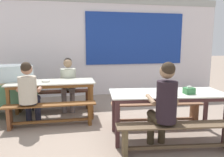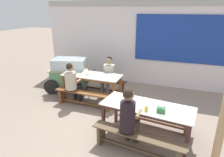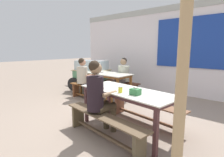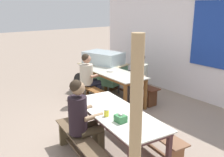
# 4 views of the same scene
# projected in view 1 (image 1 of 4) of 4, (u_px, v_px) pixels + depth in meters

# --- Properties ---
(ground_plane) EXTENTS (40.00, 40.00, 0.00)m
(ground_plane) POSITION_uv_depth(u_px,v_px,m) (120.00, 133.00, 3.82)
(ground_plane) COLOR gray
(backdrop_wall) EXTENTS (7.58, 0.23, 2.87)m
(backdrop_wall) POSITION_uv_depth(u_px,v_px,m) (99.00, 45.00, 6.44)
(backdrop_wall) COLOR silver
(backdrop_wall) RESTS_ON ground_plane
(dining_table_far) EXTENTS (1.75, 0.73, 0.76)m
(dining_table_far) POSITION_uv_depth(u_px,v_px,m) (52.00, 85.00, 4.53)
(dining_table_far) COLOR beige
(dining_table_far) RESTS_ON ground_plane
(dining_table_near) EXTENTS (1.91, 0.95, 0.76)m
(dining_table_near) POSITION_uv_depth(u_px,v_px,m) (167.00, 97.00, 3.54)
(dining_table_near) COLOR silver
(dining_table_near) RESTS_ON ground_plane
(bench_far_back) EXTENTS (1.77, 0.34, 0.43)m
(bench_far_back) POSITION_uv_depth(u_px,v_px,m) (55.00, 97.00, 5.13)
(bench_far_back) COLOR #502818
(bench_far_back) RESTS_ON ground_plane
(bench_far_front) EXTENTS (1.69, 0.27, 0.43)m
(bench_far_front) POSITION_uv_depth(u_px,v_px,m) (51.00, 111.00, 4.06)
(bench_far_front) COLOR brown
(bench_far_front) RESTS_ON ground_plane
(bench_near_back) EXTENTS (1.75, 0.50, 0.43)m
(bench_near_back) POSITION_uv_depth(u_px,v_px,m) (156.00, 110.00, 4.15)
(bench_near_back) COLOR brown
(bench_near_back) RESTS_ON ground_plane
(bench_near_front) EXTENTS (1.79, 0.48, 0.43)m
(bench_near_front) POSITION_uv_depth(u_px,v_px,m) (179.00, 134.00, 3.06)
(bench_near_front) COLOR brown
(bench_near_front) RESTS_ON ground_plane
(food_cart) EXTENTS (1.71, 1.20, 1.08)m
(food_cart) POSITION_uv_depth(u_px,v_px,m) (6.00, 86.00, 4.71)
(food_cart) COLOR #5A986B
(food_cart) RESTS_ON ground_plane
(person_near_front) EXTENTS (0.40, 0.54, 1.31)m
(person_near_front) POSITION_uv_depth(u_px,v_px,m) (164.00, 103.00, 3.05)
(person_near_front) COLOR #443926
(person_near_front) RESTS_ON ground_plane
(person_left_back_turned) EXTENTS (0.45, 0.53, 1.22)m
(person_left_back_turned) POSITION_uv_depth(u_px,v_px,m) (29.00, 90.00, 3.99)
(person_left_back_turned) COLOR #1F2130
(person_left_back_turned) RESTS_ON ground_plane
(person_center_facing) EXTENTS (0.48, 0.57, 1.21)m
(person_center_facing) POSITION_uv_depth(u_px,v_px,m) (68.00, 80.00, 5.07)
(person_center_facing) COLOR #635958
(person_center_facing) RESTS_ON ground_plane
(tissue_box) EXTENTS (0.15, 0.13, 0.12)m
(tissue_box) POSITION_uv_depth(u_px,v_px,m) (189.00, 91.00, 3.42)
(tissue_box) COLOR #377C46
(tissue_box) RESTS_ON dining_table_near
(condiment_jar) EXTENTS (0.07, 0.07, 0.11)m
(condiment_jar) POSITION_uv_depth(u_px,v_px,m) (174.00, 92.00, 3.33)
(condiment_jar) COLOR yellow
(condiment_jar) RESTS_ON dining_table_near
(soup_bowl) EXTENTS (0.17, 0.17, 0.04)m
(soup_bowl) POSITION_uv_depth(u_px,v_px,m) (46.00, 81.00, 4.47)
(soup_bowl) COLOR silver
(soup_bowl) RESTS_ON dining_table_far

